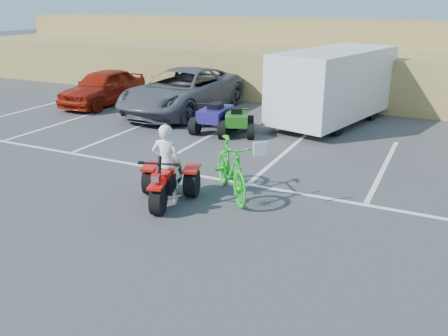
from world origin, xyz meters
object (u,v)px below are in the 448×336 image
at_px(red_trike_atv, 166,203).
at_px(cargo_trailer, 334,84).
at_px(rider, 167,163).
at_px(red_car, 103,87).
at_px(grey_pickup, 183,91).
at_px(quad_atv_blue, 216,132).
at_px(quad_atv_green, 236,135).
at_px(green_dirt_bike, 231,168).

height_order(red_trike_atv, cargo_trailer, cargo_trailer).
distance_m(rider, red_car, 10.41).
distance_m(red_trike_atv, red_car, 10.56).
bearing_deg(red_car, grey_pickup, 2.61).
relative_size(cargo_trailer, quad_atv_blue, 3.50).
distance_m(red_car, quad_atv_green, 7.01).
bearing_deg(red_car, red_trike_atv, -44.57).
height_order(rider, red_car, rider).
distance_m(rider, quad_atv_blue, 5.66).
height_order(red_trike_atv, grey_pickup, grey_pickup).
bearing_deg(quad_atv_blue, grey_pickup, 135.18).
height_order(grey_pickup, quad_atv_blue, grey_pickup).
height_order(red_car, quad_atv_green, red_car).
relative_size(red_car, quad_atv_blue, 2.55).
relative_size(red_trike_atv, quad_atv_green, 1.11).
bearing_deg(red_car, rider, -44.16).
bearing_deg(rider, red_car, -60.38).
relative_size(green_dirt_bike, red_car, 0.51).
bearing_deg(rider, red_trike_atv, 90.00).
xyz_separation_m(red_trike_atv, rider, (-0.04, 0.14, 0.84)).
relative_size(grey_pickup, red_car, 1.40).
distance_m(green_dirt_bike, quad_atv_green, 4.99).
relative_size(red_trike_atv, green_dirt_bike, 0.77).
bearing_deg(red_trike_atv, red_car, 119.21).
xyz_separation_m(red_car, cargo_trailer, (9.09, 1.01, 0.64)).
relative_size(red_trike_atv, grey_pickup, 0.28).
relative_size(green_dirt_bike, quad_atv_green, 1.44).
distance_m(red_trike_atv, quad_atv_blue, 5.74).
relative_size(grey_pickup, quad_atv_green, 3.95).
distance_m(rider, cargo_trailer, 8.33).
bearing_deg(grey_pickup, rider, -60.07).
relative_size(rider, quad_atv_green, 1.14).
relative_size(red_trike_atv, cargo_trailer, 0.29).
height_order(red_car, cargo_trailer, cargo_trailer).
xyz_separation_m(grey_pickup, cargo_trailer, (5.49, 0.80, 0.54)).
relative_size(rider, red_car, 0.40).
height_order(red_trike_atv, red_car, red_car).
bearing_deg(quad_atv_green, grey_pickup, 124.04).
bearing_deg(rider, green_dirt_bike, -160.91).
xyz_separation_m(red_trike_atv, green_dirt_bike, (1.07, 0.95, 0.64)).
relative_size(quad_atv_blue, quad_atv_green, 1.11).
bearing_deg(red_trike_atv, cargo_trailer, 62.93).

